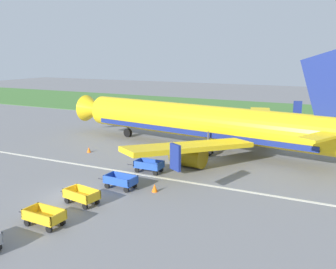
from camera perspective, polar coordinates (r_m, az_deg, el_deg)
name	(u,v)px	position (r m, az deg, el deg)	size (l,w,h in m)	color
ground_plane	(72,197)	(29.40, -14.37, -9.23)	(220.00, 220.00, 0.00)	slate
grass_strip	(244,110)	(72.76, 11.55, 3.64)	(220.00, 28.00, 0.06)	#477A38
apron_stripe	(123,172)	(34.60, -6.90, -5.64)	(120.00, 0.36, 0.01)	silver
airplane	(206,123)	(41.72, 5.87, 1.79)	(37.62, 30.32, 11.34)	yellow
baggage_cart_second_in_row	(44,217)	(25.11, -18.37, -11.80)	(3.57, 1.49, 1.07)	gold
baggage_cart_third_in_row	(82,196)	(27.81, -13.05, -9.10)	(3.62, 1.77, 1.07)	gold
baggage_cart_fourth_in_row	(121,181)	(30.33, -7.26, -7.05)	(3.58, 1.52, 1.07)	#234CB2
baggage_cart_far_end	(149,166)	(34.09, -2.95, -4.78)	(3.55, 1.41, 1.07)	#234CB2
traffic_cone_near_plane	(155,188)	(29.45, -2.05, -8.14)	(0.48, 0.48, 0.63)	orange
traffic_cone_mid_apron	(152,166)	(35.08, -2.48, -4.82)	(0.44, 0.44, 0.58)	orange
traffic_cone_by_carts	(89,150)	(41.76, -11.98, -2.27)	(0.46, 0.46, 0.61)	orange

